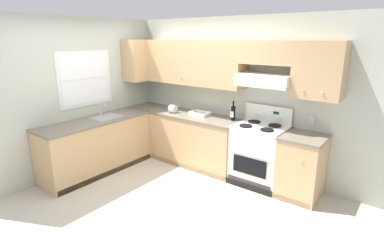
{
  "coord_description": "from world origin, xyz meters",
  "views": [
    {
      "loc": [
        2.92,
        -2.79,
        2.22
      ],
      "look_at": [
        0.24,
        0.7,
        1.0
      ],
      "focal_mm": 28.02,
      "sensor_mm": 36.0,
      "label": 1
    }
  ],
  "objects_px": {
    "paper_towel_roll": "(173,109)",
    "stove": "(259,154)",
    "bowl": "(200,114)",
    "wine_bottle": "(233,112)"
  },
  "relations": [
    {
      "from": "wine_bottle",
      "to": "bowl",
      "type": "xyz_separation_m",
      "value": [
        -0.62,
        -0.05,
        -0.12
      ]
    },
    {
      "from": "stove",
      "to": "wine_bottle",
      "type": "distance_m",
      "value": 0.78
    },
    {
      "from": "stove",
      "to": "paper_towel_roll",
      "type": "xyz_separation_m",
      "value": [
        -1.65,
        -0.1,
        0.5
      ]
    },
    {
      "from": "wine_bottle",
      "to": "bowl",
      "type": "bearing_deg",
      "value": -175.59
    },
    {
      "from": "wine_bottle",
      "to": "paper_towel_roll",
      "type": "bearing_deg",
      "value": -169.96
    },
    {
      "from": "wine_bottle",
      "to": "bowl",
      "type": "distance_m",
      "value": 0.64
    },
    {
      "from": "bowl",
      "to": "paper_towel_roll",
      "type": "distance_m",
      "value": 0.52
    },
    {
      "from": "wine_bottle",
      "to": "paper_towel_roll",
      "type": "distance_m",
      "value": 1.14
    },
    {
      "from": "bowl",
      "to": "paper_towel_roll",
      "type": "relative_size",
      "value": 2.51
    },
    {
      "from": "paper_towel_roll",
      "to": "stove",
      "type": "bearing_deg",
      "value": 3.58
    }
  ]
}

